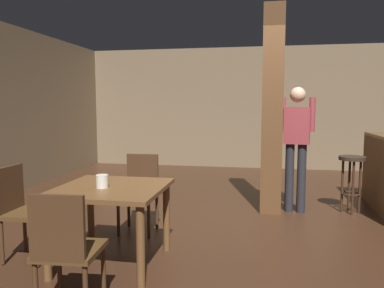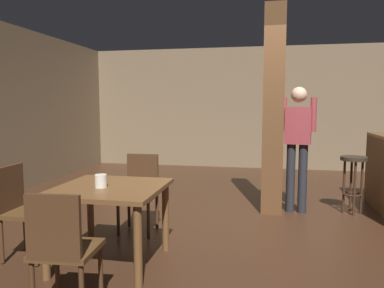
% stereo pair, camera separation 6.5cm
% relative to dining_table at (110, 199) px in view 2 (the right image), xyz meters
% --- Properties ---
extents(ground_plane, '(10.80, 10.80, 0.00)m').
position_rel_dining_table_xyz_m(ground_plane, '(1.20, 1.20, -0.62)').
color(ground_plane, '#382114').
extents(wall_back, '(8.00, 0.10, 2.80)m').
position_rel_dining_table_xyz_m(wall_back, '(1.20, 5.70, 0.78)').
color(wall_back, '#756047').
rests_on(wall_back, ground_plane).
extents(pillar, '(0.28, 0.28, 2.80)m').
position_rel_dining_table_xyz_m(pillar, '(1.48, 2.02, 0.78)').
color(pillar, brown).
rests_on(pillar, ground_plane).
extents(dining_table, '(0.96, 0.96, 0.74)m').
position_rel_dining_table_xyz_m(dining_table, '(0.00, 0.00, 0.00)').
color(dining_table, brown).
rests_on(dining_table, ground_plane).
extents(chair_north, '(0.43, 0.43, 0.89)m').
position_rel_dining_table_xyz_m(chair_north, '(-0.04, 0.91, -0.11)').
color(chair_north, '#4C3319').
rests_on(chair_north, ground_plane).
extents(chair_west, '(0.43, 0.43, 0.89)m').
position_rel_dining_table_xyz_m(chair_west, '(-0.90, -0.04, -0.11)').
color(chair_west, '#4C3319').
rests_on(chair_west, ground_plane).
extents(chair_south, '(0.45, 0.45, 0.89)m').
position_rel_dining_table_xyz_m(chair_south, '(0.03, -0.88, -0.11)').
color(chair_south, '#4C3319').
rests_on(chair_south, ground_plane).
extents(napkin_cup, '(0.11, 0.11, 0.12)m').
position_rel_dining_table_xyz_m(napkin_cup, '(-0.06, -0.06, 0.18)').
color(napkin_cup, silver).
rests_on(napkin_cup, dining_table).
extents(standing_person, '(0.47, 0.25, 1.72)m').
position_rel_dining_table_xyz_m(standing_person, '(1.81, 2.09, 0.38)').
color(standing_person, maroon).
rests_on(standing_person, ground_plane).
extents(bar_stool_near, '(0.35, 0.35, 0.78)m').
position_rel_dining_table_xyz_m(bar_stool_near, '(2.56, 2.18, -0.03)').
color(bar_stool_near, '#2D2319').
rests_on(bar_stool_near, ground_plane).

